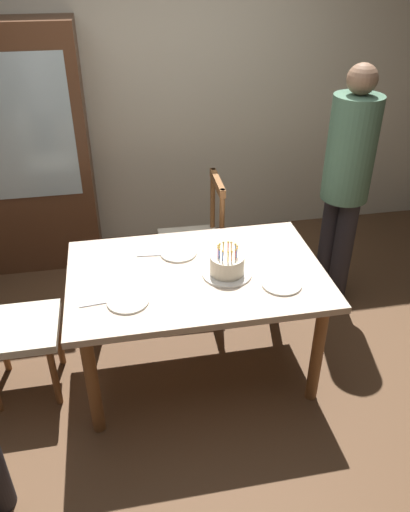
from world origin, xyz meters
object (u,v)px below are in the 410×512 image
birthday_cake (227,266)px  chair_spindle_back (194,242)px  china_cabinet (17,153)px  dining_table (197,285)px  plate_near_guest (282,284)px  plate_near_celebrant (128,301)px  plate_far_side (178,253)px  chair_upholstered (0,319)px  person_guest (347,177)px

birthday_cake → chair_spindle_back: bearing=93.0°
birthday_cake → china_cabinet: 2.08m
dining_table → plate_near_guest: bearing=-26.2°
plate_near_celebrant → plate_near_guest: 0.84m
plate_far_side → plate_near_guest: bearing=-40.1°
chair_upholstered → china_cabinet: (-0.01, 1.53, 0.42)m
birthday_cake → plate_near_celebrant: 0.59m
china_cabinet → person_guest: bearing=-23.5°
dining_table → birthday_cake: bearing=-19.5°
dining_table → chair_upholstered: (-1.12, 0.03, -0.11)m
plate_near_celebrant → china_cabinet: size_ratio=0.12×
plate_near_guest → chair_spindle_back: size_ratio=0.23×
chair_upholstered → person_guest: 2.36m
birthday_cake → plate_near_celebrant: size_ratio=1.27×
dining_table → china_cabinet: bearing=126.0°
chair_upholstered → person_guest: (2.25, 0.54, 0.45)m
plate_near_guest → china_cabinet: size_ratio=0.12×
birthday_cake → chair_upholstered: chair_upholstered is taller
dining_table → person_guest: (1.13, 0.57, 0.34)m
plate_far_side → chair_upholstered: bearing=-170.0°
birthday_cake → plate_far_side: birthday_cake is taller
china_cabinet → chair_upholstered: bearing=-89.5°
dining_table → china_cabinet: (-1.13, 1.56, 0.31)m
dining_table → plate_near_guest: size_ratio=6.62×
chair_spindle_back → china_cabinet: size_ratio=0.50×
plate_far_side → person_guest: (1.21, 0.36, 0.25)m
chair_upholstered → dining_table: bearing=-1.5°
plate_near_guest → chair_upholstered: chair_upholstered is taller
dining_table → chair_spindle_back: bearing=81.5°
plate_near_guest → plate_near_celebrant: bearing=180.0°
person_guest → chair_spindle_back: bearing=167.5°
plate_near_guest → person_guest: person_guest is taller
chair_spindle_back → person_guest: bearing=-12.5°
birthday_cake → chair_upholstered: 1.31m
plate_near_guest → dining_table: bearing=153.8°
birthday_cake → china_cabinet: bearing=128.7°
chair_spindle_back → chair_upholstered: same height
plate_far_side → dining_table: bearing=-71.3°
birthday_cake → plate_near_guest: size_ratio=1.27×
person_guest → china_cabinet: china_cabinet is taller
person_guest → china_cabinet: size_ratio=0.91×
dining_table → person_guest: bearing=26.8°
dining_table → person_guest: person_guest is taller
plate_near_celebrant → china_cabinet: china_cabinet is taller
plate_near_celebrant → person_guest: (1.53, 0.79, 0.25)m
chair_spindle_back → birthday_cake: bearing=-87.0°
dining_table → plate_far_side: plate_far_side is taller
dining_table → china_cabinet: china_cabinet is taller
chair_upholstered → person_guest: bearing=13.5°
dining_table → plate_near_celebrant: 0.46m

